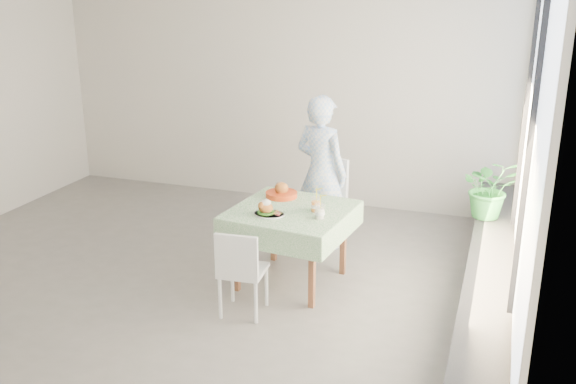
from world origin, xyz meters
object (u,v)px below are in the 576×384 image
at_px(diner, 321,173).
at_px(main_dish, 267,210).
at_px(chair_near, 243,287).
at_px(chair_far, 319,221).
at_px(juice_cup_orange, 316,205).
at_px(potted_plant, 490,188).
at_px(cafe_table, 291,237).

height_order(diner, main_dish, diner).
distance_m(chair_near, main_dish, 0.74).
height_order(chair_far, juice_cup_orange, juice_cup_orange).
xyz_separation_m(diner, main_dish, (-0.16, -1.17, -0.04)).
xyz_separation_m(chair_far, diner, (0.00, 0.06, 0.53)).
height_order(main_dish, potted_plant, potted_plant).
bearing_deg(chair_far, potted_plant, 5.84).
bearing_deg(potted_plant, diner, -176.21).
distance_m(diner, potted_plant, 1.71).
distance_m(chair_near, diner, 1.77).
bearing_deg(cafe_table, main_dish, -124.69).
distance_m(juice_cup_orange, potted_plant, 1.82).
height_order(chair_near, diner, diner).
relative_size(diner, main_dish, 5.83).
height_order(chair_near, potted_plant, potted_plant).
bearing_deg(chair_far, main_dish, -98.29).
xyz_separation_m(main_dish, potted_plant, (1.87, 1.28, 0.02)).
xyz_separation_m(cafe_table, juice_cup_orange, (0.23, 0.01, 0.34)).
distance_m(cafe_table, diner, 1.02).
relative_size(chair_far, main_dish, 3.44).
relative_size(main_dish, potted_plant, 0.46).
xyz_separation_m(chair_far, juice_cup_orange, (0.22, -0.88, 0.50)).
distance_m(chair_near, juice_cup_orange, 1.01).
relative_size(cafe_table, main_dish, 4.05).
bearing_deg(cafe_table, chair_near, -105.52).
xyz_separation_m(main_dish, juice_cup_orange, (0.39, 0.23, 0.01)).
height_order(juice_cup_orange, potted_plant, potted_plant).
height_order(chair_far, potted_plant, potted_plant).
bearing_deg(diner, cafe_table, 107.84).
bearing_deg(main_dish, juice_cup_orange, 31.04).
relative_size(chair_far, diner, 0.59).
relative_size(cafe_table, juice_cup_orange, 4.31).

